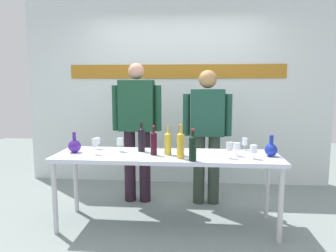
{
  "coord_description": "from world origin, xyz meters",
  "views": [
    {
      "loc": [
        0.28,
        -3.11,
        1.47
      ],
      "look_at": [
        0.0,
        0.15,
        1.04
      ],
      "focal_mm": 33.14,
      "sensor_mm": 36.0,
      "label": 1
    }
  ],
  "objects_px": {
    "wine_glass_left_2": "(97,141)",
    "wine_glass_right_3": "(229,147)",
    "display_table": "(167,160)",
    "wine_glass_right_0": "(245,142)",
    "presenter_left": "(137,123)",
    "wine_bottle_0": "(181,144)",
    "wine_glass_right_1": "(237,147)",
    "wine_glass_left_1": "(95,143)",
    "wine_bottle_1": "(180,142)",
    "decanter_blue_left": "(75,146)",
    "wine_bottle_5": "(141,139)",
    "wine_bottle_2": "(168,142)",
    "wine_glass_left_0": "(120,142)",
    "wine_bottle_4": "(193,147)",
    "wine_bottle_3": "(154,142)",
    "presenter_right": "(207,129)",
    "decanter_blue_right": "(271,149)",
    "wine_glass_right_2": "(254,149)"
  },
  "relations": [
    {
      "from": "wine_glass_left_1",
      "to": "wine_glass_right_1",
      "type": "height_order",
      "value": "wine_glass_left_1"
    },
    {
      "from": "display_table",
      "to": "wine_glass_right_0",
      "type": "distance_m",
      "value": 0.88
    },
    {
      "from": "wine_bottle_3",
      "to": "wine_glass_left_0",
      "type": "height_order",
      "value": "wine_bottle_3"
    },
    {
      "from": "wine_glass_right_3",
      "to": "wine_bottle_4",
      "type": "bearing_deg",
      "value": -159.09
    },
    {
      "from": "wine_bottle_2",
      "to": "wine_glass_left_1",
      "type": "xyz_separation_m",
      "value": [
        -0.75,
        -0.05,
        -0.01
      ]
    },
    {
      "from": "wine_bottle_1",
      "to": "wine_glass_left_1",
      "type": "xyz_separation_m",
      "value": [
        -0.87,
        -0.03,
        -0.02
      ]
    },
    {
      "from": "wine_glass_left_2",
      "to": "wine_glass_right_0",
      "type": "distance_m",
      "value": 1.62
    },
    {
      "from": "wine_glass_right_1",
      "to": "wine_bottle_0",
      "type": "bearing_deg",
      "value": -165.01
    },
    {
      "from": "wine_bottle_5",
      "to": "wine_glass_left_1",
      "type": "height_order",
      "value": "wine_bottle_5"
    },
    {
      "from": "decanter_blue_right",
      "to": "wine_glass_right_0",
      "type": "relative_size",
      "value": 1.56
    },
    {
      "from": "wine_glass_left_1",
      "to": "wine_glass_right_0",
      "type": "height_order",
      "value": "wine_glass_left_1"
    },
    {
      "from": "wine_bottle_3",
      "to": "wine_glass_left_1",
      "type": "height_order",
      "value": "wine_bottle_3"
    },
    {
      "from": "wine_bottle_3",
      "to": "wine_glass_right_1",
      "type": "relative_size",
      "value": 2.27
    },
    {
      "from": "display_table",
      "to": "decanter_blue_left",
      "type": "bearing_deg",
      "value": 179.97
    },
    {
      "from": "decanter_blue_right",
      "to": "wine_glass_right_3",
      "type": "relative_size",
      "value": 1.33
    },
    {
      "from": "decanter_blue_left",
      "to": "wine_bottle_4",
      "type": "bearing_deg",
      "value": -11.96
    },
    {
      "from": "presenter_right",
      "to": "wine_glass_left_1",
      "type": "xyz_separation_m",
      "value": [
        -1.17,
        -0.73,
        -0.06
      ]
    },
    {
      "from": "wine_glass_right_1",
      "to": "wine_glass_right_2",
      "type": "relative_size",
      "value": 0.99
    },
    {
      "from": "wine_bottle_0",
      "to": "wine_glass_right_1",
      "type": "height_order",
      "value": "wine_bottle_0"
    },
    {
      "from": "decanter_blue_right",
      "to": "wine_bottle_1",
      "type": "bearing_deg",
      "value": -177.45
    },
    {
      "from": "wine_glass_right_3",
      "to": "display_table",
      "type": "bearing_deg",
      "value": 168.39
    },
    {
      "from": "decanter_blue_left",
      "to": "wine_bottle_3",
      "type": "relative_size",
      "value": 0.71
    },
    {
      "from": "presenter_right",
      "to": "wine_bottle_4",
      "type": "bearing_deg",
      "value": -100.18
    },
    {
      "from": "wine_glass_right_2",
      "to": "wine_bottle_4",
      "type": "bearing_deg",
      "value": -166.82
    },
    {
      "from": "decanter_blue_right",
      "to": "wine_bottle_0",
      "type": "height_order",
      "value": "wine_bottle_0"
    },
    {
      "from": "decanter_blue_left",
      "to": "wine_bottle_5",
      "type": "height_order",
      "value": "wine_bottle_5"
    },
    {
      "from": "display_table",
      "to": "wine_bottle_0",
      "type": "relative_size",
      "value": 6.92
    },
    {
      "from": "wine_bottle_1",
      "to": "wine_glass_right_0",
      "type": "bearing_deg",
      "value": 24.26
    },
    {
      "from": "wine_glass_left_1",
      "to": "wine_glass_right_2",
      "type": "distance_m",
      "value": 1.58
    },
    {
      "from": "decanter_blue_left",
      "to": "presenter_right",
      "type": "height_order",
      "value": "presenter_right"
    },
    {
      "from": "decanter_blue_left",
      "to": "decanter_blue_right",
      "type": "xyz_separation_m",
      "value": [
        2.02,
        -0.0,
        -0.0
      ]
    },
    {
      "from": "decanter_blue_left",
      "to": "wine_glass_right_2",
      "type": "xyz_separation_m",
      "value": [
        1.82,
        -0.13,
        0.02
      ]
    },
    {
      "from": "wine_glass_left_2",
      "to": "wine_glass_right_3",
      "type": "relative_size",
      "value": 0.81
    },
    {
      "from": "presenter_left",
      "to": "decanter_blue_right",
      "type": "bearing_deg",
      "value": -24.25
    },
    {
      "from": "display_table",
      "to": "wine_glass_right_3",
      "type": "distance_m",
      "value": 0.66
    },
    {
      "from": "wine_bottle_1",
      "to": "wine_glass_right_1",
      "type": "height_order",
      "value": "wine_bottle_1"
    },
    {
      "from": "wine_glass_left_0",
      "to": "wine_glass_right_0",
      "type": "distance_m",
      "value": 1.35
    },
    {
      "from": "wine_glass_left_1",
      "to": "wine_glass_right_3",
      "type": "xyz_separation_m",
      "value": [
        1.35,
        -0.06,
        0.0
      ]
    },
    {
      "from": "wine_glass_left_2",
      "to": "wine_glass_right_1",
      "type": "height_order",
      "value": "wine_glass_right_1"
    },
    {
      "from": "decanter_blue_left",
      "to": "wine_glass_left_2",
      "type": "bearing_deg",
      "value": 45.37
    },
    {
      "from": "wine_bottle_3",
      "to": "presenter_right",
      "type": "bearing_deg",
      "value": 51.52
    },
    {
      "from": "display_table",
      "to": "wine_bottle_1",
      "type": "relative_size",
      "value": 7.39
    },
    {
      "from": "wine_bottle_2",
      "to": "wine_glass_right_0",
      "type": "xyz_separation_m",
      "value": [
        0.82,
        0.28,
        -0.03
      ]
    },
    {
      "from": "wine_bottle_4",
      "to": "wine_glass_left_2",
      "type": "height_order",
      "value": "wine_bottle_4"
    },
    {
      "from": "wine_bottle_5",
      "to": "wine_glass_right_0",
      "type": "height_order",
      "value": "wine_bottle_5"
    },
    {
      "from": "presenter_left",
      "to": "wine_glass_left_2",
      "type": "relative_size",
      "value": 13.36
    },
    {
      "from": "wine_bottle_5",
      "to": "wine_glass_left_0",
      "type": "height_order",
      "value": "wine_bottle_5"
    },
    {
      "from": "wine_bottle_0",
      "to": "wine_bottle_4",
      "type": "bearing_deg",
      "value": -40.06
    },
    {
      "from": "presenter_right",
      "to": "wine_glass_left_1",
      "type": "height_order",
      "value": "presenter_right"
    },
    {
      "from": "wine_bottle_2",
      "to": "wine_glass_right_2",
      "type": "relative_size",
      "value": 2.21
    }
  ]
}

